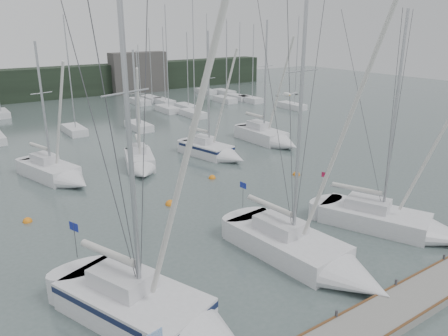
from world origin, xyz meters
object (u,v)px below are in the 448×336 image
object	(u,v)px
sailboat_mid_b	(59,175)
buoy_d	(296,175)
sailboat_near_left	(165,319)
sailboat_near_right	(407,226)
sailboat_mid_c	(141,164)
buoy_b	(212,178)
sailboat_near_center	(317,259)
sailboat_mid_e	(271,138)
buoy_c	(28,222)
sailboat_mid_d	(216,152)
buoy_a	(170,205)

from	to	relation	value
sailboat_mid_b	buoy_d	distance (m)	18.95
sailboat_near_left	sailboat_near_right	distance (m)	15.78
sailboat_near_left	sailboat_mid_c	size ratio (longest dim) A/B	1.53
sailboat_near_left	buoy_b	size ratio (longest dim) A/B	28.74
sailboat_near_center	buoy_b	world-z (taller)	sailboat_near_center
sailboat_mid_e	buoy_c	bearing A→B (deg)	-168.29
sailboat_mid_d	sailboat_near_right	bearing A→B (deg)	-99.74
sailboat_near_center	buoy_a	world-z (taller)	sailboat_near_center
sailboat_near_center	sailboat_mid_e	world-z (taller)	sailboat_near_center
buoy_b	buoy_a	bearing A→B (deg)	-151.72
sailboat_mid_d	buoy_d	bearing A→B (deg)	-82.48
sailboat_near_left	sailboat_near_right	bearing A→B (deg)	-22.03
sailboat_mid_c	buoy_d	size ratio (longest dim) A/B	17.67
sailboat_near_center	buoy_b	distance (m)	14.73
sailboat_mid_b	sailboat_near_center	bearing A→B (deg)	-87.05
sailboat_mid_d	buoy_b	world-z (taller)	sailboat_mid_d
sailboat_near_left	buoy_a	size ratio (longest dim) A/B	23.86
sailboat_near_center	sailboat_mid_c	bearing A→B (deg)	86.87
sailboat_near_right	sailboat_mid_b	xyz separation A→B (m)	(-14.43, 20.86, 0.05)
sailboat_near_center	sailboat_mid_c	size ratio (longest dim) A/B	1.57
buoy_a	sailboat_mid_d	bearing A→B (deg)	40.21
sailboat_mid_c	buoy_c	xyz separation A→B (m)	(-10.11, -5.29, -0.54)
sailboat_mid_c	buoy_a	size ratio (longest dim) A/B	15.60
sailboat_near_right	sailboat_mid_e	world-z (taller)	sailboat_near_right
sailboat_mid_b	buoy_a	size ratio (longest dim) A/B	16.86
sailboat_near_right	sailboat_mid_b	distance (m)	25.37
sailboat_near_center	buoy_b	bearing A→B (deg)	72.49
sailboat_mid_b	sailboat_mid_d	world-z (taller)	sailboat_mid_d
buoy_c	buoy_d	bearing A→B (deg)	-8.63
sailboat_mid_e	buoy_b	bearing A→B (deg)	-154.43
sailboat_near_right	sailboat_mid_d	distance (m)	19.16
sailboat_near_right	buoy_d	distance (m)	11.59
sailboat_mid_c	sailboat_mid_d	world-z (taller)	sailboat_mid_d
sailboat_mid_d	buoy_d	size ratio (longest dim) A/B	20.15
sailboat_near_center	sailboat_mid_b	world-z (taller)	sailboat_near_center
sailboat_mid_d	buoy_a	size ratio (longest dim) A/B	17.79
sailboat_mid_d	buoy_a	bearing A→B (deg)	-151.88
sailboat_mid_e	buoy_a	bearing A→B (deg)	-153.84
sailboat_mid_e	buoy_b	size ratio (longest dim) A/B	23.18
sailboat_mid_b	buoy_b	xyz separation A→B (m)	(10.27, -6.20, -0.56)
sailboat_near_right	sailboat_mid_d	world-z (taller)	sailboat_near_right
sailboat_near_right	buoy_b	size ratio (longest dim) A/B	24.12
sailboat_near_right	buoy_c	size ratio (longest dim) A/B	23.38
sailboat_mid_d	sailboat_mid_b	bearing A→B (deg)	160.75
sailboat_mid_b	sailboat_mid_e	xyz separation A→B (m)	(20.97, -0.86, 0.05)
sailboat_near_left	sailboat_mid_b	size ratio (longest dim) A/B	1.41
sailboat_mid_c	buoy_c	bearing A→B (deg)	-133.51
sailboat_mid_c	sailboat_mid_e	bearing A→B (deg)	19.86
sailboat_near_right	buoy_d	size ratio (longest dim) A/B	22.67
sailboat_near_left	sailboat_mid_e	xyz separation A→B (m)	(22.31, 19.74, -0.05)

